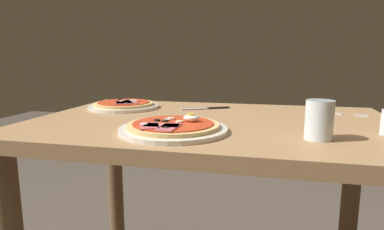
{
  "coord_description": "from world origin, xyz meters",
  "views": [
    {
      "loc": [
        0.17,
        -1.02,
        0.98
      ],
      "look_at": [
        -0.04,
        -0.1,
        0.81
      ],
      "focal_mm": 30.19,
      "sensor_mm": 36.0,
      "label": 1
    }
  ],
  "objects_px": {
    "water_glass_near": "(319,123)",
    "knife": "(209,108)",
    "fork": "(340,114)",
    "dining_table": "(212,158)",
    "pizza_foreground": "(173,127)",
    "pizza_across_left": "(124,105)"
  },
  "relations": [
    {
      "from": "pizza_across_left",
      "to": "knife",
      "type": "height_order",
      "value": "pizza_across_left"
    },
    {
      "from": "pizza_across_left",
      "to": "water_glass_near",
      "type": "relative_size",
      "value": 2.83
    },
    {
      "from": "pizza_across_left",
      "to": "knife",
      "type": "bearing_deg",
      "value": 9.05
    },
    {
      "from": "pizza_foreground",
      "to": "water_glass_near",
      "type": "height_order",
      "value": "water_glass_near"
    },
    {
      "from": "water_glass_near",
      "to": "knife",
      "type": "xyz_separation_m",
      "value": [
        -0.35,
        0.41,
        -0.04
      ]
    },
    {
      "from": "water_glass_near",
      "to": "knife",
      "type": "distance_m",
      "value": 0.53
    },
    {
      "from": "pizza_foreground",
      "to": "water_glass_near",
      "type": "relative_size",
      "value": 3.04
    },
    {
      "from": "pizza_across_left",
      "to": "water_glass_near",
      "type": "xyz_separation_m",
      "value": [
        0.68,
        -0.35,
        0.03
      ]
    },
    {
      "from": "pizza_foreground",
      "to": "fork",
      "type": "xyz_separation_m",
      "value": [
        0.5,
        0.39,
        -0.01
      ]
    },
    {
      "from": "dining_table",
      "to": "water_glass_near",
      "type": "distance_m",
      "value": 0.4
    },
    {
      "from": "pizza_across_left",
      "to": "water_glass_near",
      "type": "bearing_deg",
      "value": -27.44
    },
    {
      "from": "dining_table",
      "to": "pizza_foreground",
      "type": "distance_m",
      "value": 0.26
    },
    {
      "from": "fork",
      "to": "knife",
      "type": "bearing_deg",
      "value": 177.76
    },
    {
      "from": "dining_table",
      "to": "knife",
      "type": "bearing_deg",
      "value": 102.91
    },
    {
      "from": "fork",
      "to": "water_glass_near",
      "type": "bearing_deg",
      "value": -108.09
    },
    {
      "from": "fork",
      "to": "pizza_foreground",
      "type": "bearing_deg",
      "value": -141.95
    },
    {
      "from": "pizza_foreground",
      "to": "fork",
      "type": "bearing_deg",
      "value": 38.05
    },
    {
      "from": "water_glass_near",
      "to": "knife",
      "type": "relative_size",
      "value": 0.54
    },
    {
      "from": "fork",
      "to": "knife",
      "type": "height_order",
      "value": "knife"
    },
    {
      "from": "dining_table",
      "to": "fork",
      "type": "distance_m",
      "value": 0.48
    },
    {
      "from": "dining_table",
      "to": "water_glass_near",
      "type": "xyz_separation_m",
      "value": [
        0.3,
        -0.2,
        0.17
      ]
    },
    {
      "from": "dining_table",
      "to": "knife",
      "type": "xyz_separation_m",
      "value": [
        -0.05,
        0.21,
        0.14
      ]
    }
  ]
}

